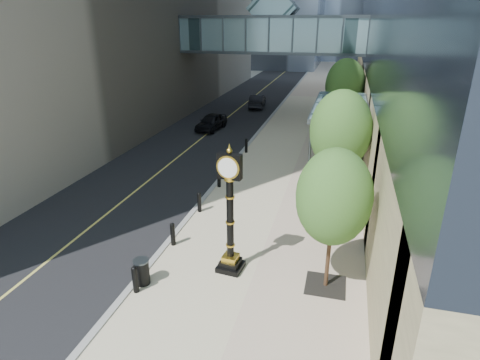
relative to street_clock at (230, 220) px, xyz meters
name	(u,v)px	position (x,y,z in m)	size (l,w,h in m)	color
ground	(201,327)	(-0.08, -3.12, -2.12)	(320.00, 320.00, 0.00)	gray
road	(256,95)	(-7.08, 36.88, -2.11)	(8.00, 180.00, 0.02)	black
sidewalk	(322,97)	(0.92, 36.88, -2.09)	(8.00, 180.00, 0.06)	#C2B695
curb	(288,96)	(-3.08, 36.88, -2.09)	(0.25, 180.00, 0.07)	gray
skywalk	(273,32)	(-3.08, 24.88, 5.59)	(17.00, 4.20, 5.80)	slate
entrance_canopy	(341,107)	(3.40, 10.88, 2.07)	(3.00, 8.00, 4.38)	#383F44
bollard_row	(210,190)	(-2.78, 5.88, -1.61)	(0.20, 16.20, 0.90)	black
street_trees	(343,105)	(3.52, 13.54, 1.68)	(2.95, 28.55, 6.06)	black
street_clock	(230,220)	(0.00, 0.00, 0.00)	(0.99, 0.99, 4.76)	black
trash_bin	(142,272)	(-2.78, -1.63, -1.61)	(0.52, 0.52, 0.90)	black
pedestrian	(317,168)	(2.42, 9.81, -1.31)	(0.55, 0.36, 1.50)	beige
car_near	(211,122)	(-7.15, 19.32, -1.43)	(1.58, 3.92, 1.34)	black
car_far	(257,101)	(-5.33, 29.25, -1.43)	(1.43, 4.09, 1.35)	black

